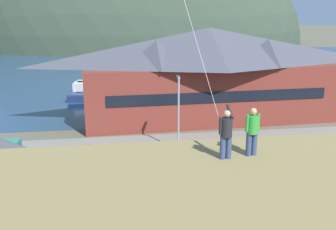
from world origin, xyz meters
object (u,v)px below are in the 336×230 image
at_px(harbor_lodge, 209,72).
at_px(wharf_dock, 108,94).
at_px(parking_light_pole, 178,108).
at_px(parked_car_back_row_left, 316,191).
at_px(person_companion, 252,130).
at_px(parked_car_lone_by_shed, 154,204).
at_px(person_kite_flyer, 226,132).
at_px(parked_car_mid_row_far, 201,157).
at_px(parked_car_corner_spot, 233,181).
at_px(moored_boat_wharfside, 82,92).
at_px(parked_car_front_row_end, 277,156).
at_px(parked_car_back_row_right, 329,146).
at_px(moored_boat_outer_mooring, 134,94).
at_px(parked_car_mid_row_center, 71,208).
at_px(moored_boat_inner_slip, 83,90).
at_px(parked_car_mid_row_near, 75,160).

bearing_deg(harbor_lodge, wharf_dock, 130.18).
distance_m(wharf_dock, parking_light_pole, 23.99).
xyz_separation_m(parked_car_back_row_left, person_companion, (-7.24, -7.50, 6.54)).
relative_size(harbor_lodge, parked_car_lone_by_shed, 6.66).
bearing_deg(person_kite_flyer, parked_car_mid_row_far, 79.55).
bearing_deg(wharf_dock, parked_car_mid_row_far, -75.37).
height_order(wharf_dock, person_companion, person_companion).
bearing_deg(person_kite_flyer, parked_car_lone_by_shed, 102.93).
xyz_separation_m(parked_car_corner_spot, parked_car_back_row_left, (4.60, -2.04, 0.00)).
distance_m(wharf_dock, moored_boat_wharfside, 3.65).
distance_m(parked_car_corner_spot, person_companion, 11.87).
bearing_deg(wharf_dock, parked_car_front_row_end, -65.31).
bearing_deg(parked_car_lone_by_shed, parked_car_back_row_left, 1.20).
distance_m(parked_car_back_row_right, parked_car_front_row_end, 5.24).
distance_m(parked_car_mid_row_far, person_kite_flyer, 15.93).
bearing_deg(moored_boat_outer_mooring, moored_boat_wharfside, 161.04).
bearing_deg(parked_car_back_row_left, moored_boat_outer_mooring, 106.00).
distance_m(moored_boat_outer_mooring, parked_car_mid_row_far, 25.31).
relative_size(parked_car_mid_row_center, parked_car_lone_by_shed, 0.99).
xyz_separation_m(parked_car_mid_row_center, parking_light_pole, (7.94, 10.91, 2.75)).
height_order(moored_boat_outer_mooring, parked_car_back_row_left, moored_boat_outer_mooring).
distance_m(moored_boat_inner_slip, parked_car_back_row_left, 38.84).
xyz_separation_m(parked_car_mid_row_center, parked_car_corner_spot, (9.97, 2.05, 0.00)).
bearing_deg(person_companion, moored_boat_wharfside, 102.32).
distance_m(moored_boat_outer_mooring, person_companion, 39.81).
xyz_separation_m(parked_car_mid_row_far, parked_car_back_row_left, (5.61, -6.60, 0.00)).
bearing_deg(parking_light_pole, parked_car_lone_by_shed, -106.68).
height_order(parked_car_mid_row_far, parked_car_front_row_end, same).
relative_size(parked_car_back_row_right, parked_car_mid_row_far, 1.03).
xyz_separation_m(parked_car_lone_by_shed, parking_light_pole, (3.33, 11.11, 2.75)).
bearing_deg(moored_boat_wharfside, parked_car_mid_row_near, -87.06).
relative_size(harbor_lodge, parked_car_mid_row_near, 6.61).
relative_size(moored_boat_inner_slip, parking_light_pole, 1.10).
bearing_deg(parked_car_lone_by_shed, moored_boat_wharfside, 100.52).
distance_m(parked_car_back_row_right, person_kite_flyer, 21.15).
relative_size(parked_car_back_row_left, person_kite_flyer, 2.27).
relative_size(harbor_lodge, parked_car_front_row_end, 6.82).
bearing_deg(parked_car_back_row_right, moored_boat_inner_slip, 127.26).
bearing_deg(parked_car_front_row_end, parked_car_back_row_right, 15.05).
relative_size(parked_car_mid_row_near, parking_light_pole, 0.68).
distance_m(wharf_dock, parked_car_mid_row_far, 28.16).
bearing_deg(moored_boat_wharfside, parked_car_mid_row_far, -68.73).
xyz_separation_m(parked_car_back_row_right, parked_car_corner_spot, (-9.76, -5.28, 0.00)).
bearing_deg(wharf_dock, parking_light_pole, -75.12).
xyz_separation_m(parked_car_mid_row_center, person_kite_flyer, (6.33, -7.66, 6.56)).
bearing_deg(parked_car_corner_spot, parking_light_pole, 102.88).
bearing_deg(parked_car_corner_spot, person_companion, -105.46).
height_order(parked_car_lone_by_shed, parking_light_pole, parking_light_pole).
height_order(parked_car_mid_row_center, person_companion, person_companion).
relative_size(parked_car_mid_row_center, parking_light_pole, 0.67).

